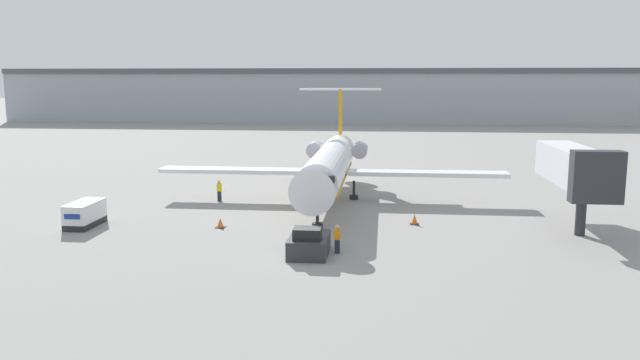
{
  "coord_description": "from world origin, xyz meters",
  "views": [
    {
      "loc": [
        4.72,
        -36.19,
        10.7
      ],
      "look_at": [
        0.0,
        9.37,
        3.26
      ],
      "focal_mm": 35.0,
      "sensor_mm": 36.0,
      "label": 1
    }
  ],
  "objects": [
    {
      "name": "airplane_main",
      "position": [
        0.02,
        17.97,
        3.27
      ],
      "size": [
        30.8,
        27.4,
        9.71
      ],
      "color": "white",
      "rests_on": "ground"
    },
    {
      "name": "worker_near_tug",
      "position": [
        1.92,
        1.17,
        0.96
      ],
      "size": [
        0.4,
        0.25,
        1.82
      ],
      "color": "#232838",
      "rests_on": "ground"
    },
    {
      "name": "traffic_cone_left",
      "position": [
        -7.06,
        7.06,
        0.34
      ],
      "size": [
        0.69,
        0.69,
        0.71
      ],
      "color": "black",
      "rests_on": "ground"
    },
    {
      "name": "ground_plane",
      "position": [
        0.0,
        0.0,
        0.0
      ],
      "size": [
        600.0,
        600.0,
        0.0
      ],
      "primitive_type": "plane",
      "color": "gray"
    },
    {
      "name": "jet_bridge",
      "position": [
        18.3,
        9.58,
        4.45
      ],
      "size": [
        3.2,
        11.42,
        6.19
      ],
      "color": "#2D2D33",
      "rests_on": "ground"
    },
    {
      "name": "pushback_tug",
      "position": [
        0.22,
        0.65,
        0.7
      ],
      "size": [
        2.36,
        3.69,
        1.88
      ],
      "color": "#2D2D33",
      "rests_on": "ground"
    },
    {
      "name": "luggage_cart",
      "position": [
        -17.05,
        6.46,
        0.91
      ],
      "size": [
        1.66,
        3.79,
        1.81
      ],
      "color": "#232326",
      "rests_on": "ground"
    },
    {
      "name": "worker_by_wing",
      "position": [
        -9.7,
        16.69,
        0.99
      ],
      "size": [
        0.4,
        0.26,
        1.87
      ],
      "color": "#232838",
      "rests_on": "ground"
    },
    {
      "name": "traffic_cone_right",
      "position": [
        7.06,
        9.55,
        0.38
      ],
      "size": [
        0.64,
        0.64,
        0.8
      ],
      "color": "black",
      "rests_on": "ground"
    },
    {
      "name": "terminal_building",
      "position": [
        0.0,
        120.0,
        6.63
      ],
      "size": [
        180.0,
        16.8,
        13.2
      ],
      "color": "#9EA3AD",
      "rests_on": "ground"
    }
  ]
}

